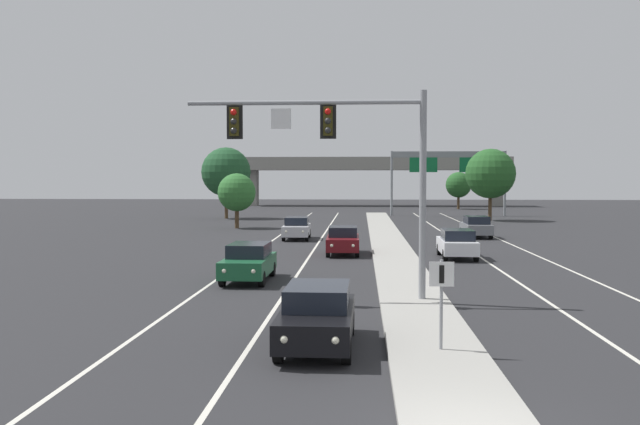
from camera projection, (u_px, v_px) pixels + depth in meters
The scene contains 19 objects.
median_island at pixel (404, 279), 29.02m from camera, with size 2.40×110.00×0.15m, color #9E9B93.
lane_stripe_oncoming_center at pixel (307, 260), 36.28m from camera, with size 0.14×100.00×0.01m, color silver.
lane_stripe_receding_center at pixel (486, 261), 35.72m from camera, with size 0.14×100.00×0.01m, color silver.
edge_stripe_left at pixel (245, 259), 36.48m from camera, with size 0.14×100.00×0.01m, color silver.
edge_stripe_right at pixel (551, 262), 35.52m from camera, with size 0.14×100.00×0.01m, color silver.
overhead_signal_mast at pixel (345, 148), 23.69m from camera, with size 8.30×0.44×7.20m.
median_sign_post at pixel (441, 291), 16.65m from camera, with size 0.60×0.10×2.20m.
car_oncoming_black at pixel (317, 315), 17.50m from camera, with size 1.87×4.49×1.58m.
car_oncoming_green at pixel (249, 262), 28.84m from camera, with size 1.86×4.48×1.58m.
car_oncoming_darkred at pixel (343, 240), 38.98m from camera, with size 1.86×4.49×1.58m.
car_oncoming_silver at pixel (297, 228), 48.59m from camera, with size 1.90×4.50×1.58m.
car_receding_white at pixel (457, 243), 37.00m from camera, with size 1.87×4.49×1.58m.
car_receding_grey at pixel (476, 226), 50.07m from camera, with size 1.83×4.48×1.58m.
highway_sign_gantry at pixel (448, 163), 78.96m from camera, with size 13.28×0.42×7.50m.
overpass_bridge at pixel (373, 169), 107.67m from camera, with size 42.40×6.40×7.65m.
tree_far_left_b at pixel (237, 192), 59.29m from camera, with size 3.30×3.30×4.77m.
tree_far_left_a at pixel (226, 172), 73.76m from camera, with size 5.31×5.31×7.68m.
tree_far_right_a at pixel (490, 174), 69.98m from camera, with size 5.09×5.09×7.37m.
tree_far_right_c at pixel (459, 185), 96.47m from camera, with size 3.62×3.62×5.24m.
Camera 1 is at (-1.85, -11.00, 4.32)m, focal length 38.44 mm.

